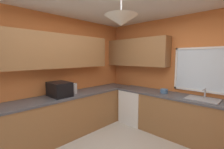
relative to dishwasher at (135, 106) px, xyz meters
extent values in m
cube|color=#D17238|center=(0.88, 0.37, 0.87)|extent=(3.82, 0.06, 2.58)
cube|color=#D17238|center=(-1.00, -1.60, 0.87)|extent=(0.06, 3.99, 2.58)
cube|color=silver|center=(1.52, 0.34, 1.00)|extent=(1.22, 0.02, 0.84)
cube|color=white|center=(1.52, 0.33, 1.44)|extent=(1.30, 0.04, 0.04)
cube|color=white|center=(1.52, 0.33, 0.56)|extent=(1.30, 0.04, 0.04)
cube|color=white|center=(0.89, 0.33, 1.00)|extent=(0.04, 0.04, 0.92)
cube|color=olive|center=(-0.81, -1.80, 1.38)|extent=(0.32, 2.71, 0.70)
cube|color=olive|center=(-0.10, 0.18, 1.38)|extent=(1.73, 0.32, 0.70)
cylinder|color=#B7B7BC|center=(0.88, -1.60, 1.98)|extent=(0.02, 0.02, 0.35)
cone|color=silver|center=(0.88, -1.60, 1.74)|extent=(0.44, 0.44, 0.14)
cube|color=olive|center=(-0.66, -1.60, 0.00)|extent=(0.62, 3.57, 0.84)
cube|color=#4C4C51|center=(-0.66, -1.60, 0.44)|extent=(0.65, 3.60, 0.04)
cube|color=olive|center=(1.09, 0.03, 0.00)|extent=(2.88, 0.62, 0.84)
cube|color=#4C4C51|center=(1.09, 0.03, 0.44)|extent=(2.91, 0.65, 0.04)
cube|color=white|center=(0.00, 0.00, 0.00)|extent=(0.60, 0.60, 0.84)
cube|color=black|center=(-0.66, -1.71, 0.61)|extent=(0.48, 0.36, 0.29)
cylinder|color=#B7B7BC|center=(-0.64, -1.37, 0.58)|extent=(0.12, 0.12, 0.23)
cube|color=#9EA0A5|center=(1.52, 0.03, 0.47)|extent=(0.56, 0.40, 0.02)
cylinder|color=#B7B7BC|center=(1.52, 0.19, 0.55)|extent=(0.03, 0.03, 0.18)
cylinder|color=#B7B7BC|center=(1.52, 0.09, 0.64)|extent=(0.02, 0.20, 0.02)
cylinder|color=#4C7099|center=(0.76, 0.03, 0.51)|extent=(0.16, 0.16, 0.09)
camera|label=1|loc=(2.24, -3.20, 1.25)|focal=24.65mm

